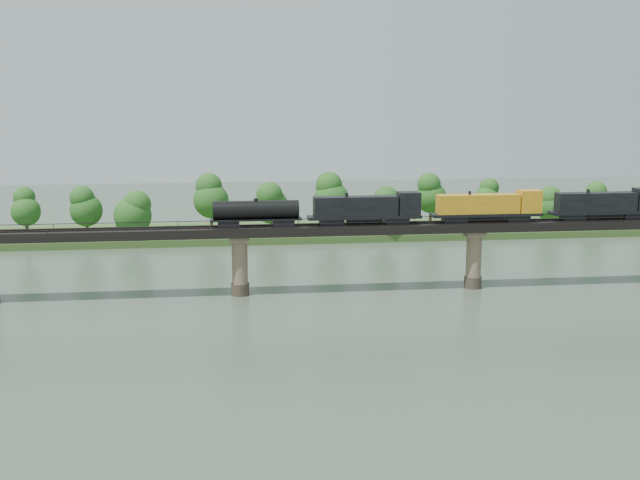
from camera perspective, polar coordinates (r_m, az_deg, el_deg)
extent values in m
plane|color=#364537|center=(105.71, -5.22, -7.93)|extent=(400.00, 400.00, 0.00)
cube|color=#304E1F|center=(188.12, -6.15, 0.49)|extent=(300.00, 24.00, 1.60)
cylinder|color=#473A2D|center=(134.26, -5.69, -3.49)|extent=(3.00, 3.00, 2.00)
cylinder|color=#8C735C|center=(133.24, -5.72, -1.61)|extent=(2.60, 2.60, 9.00)
cube|color=#8C735C|center=(132.46, -5.75, 0.08)|extent=(3.20, 3.20, 1.00)
cylinder|color=#473A2D|center=(140.96, 10.81, -2.95)|extent=(3.00, 3.00, 2.00)
cylinder|color=#8C735C|center=(140.00, 10.88, -1.16)|extent=(2.60, 2.60, 9.00)
cube|color=#8C735C|center=(139.26, 10.93, 0.45)|extent=(3.20, 3.20, 1.00)
cube|color=black|center=(132.24, -5.76, 0.61)|extent=(220.00, 5.00, 1.50)
cube|color=black|center=(131.36, -5.76, 0.91)|extent=(220.00, 0.12, 0.16)
cube|color=black|center=(132.84, -5.78, 1.02)|extent=(220.00, 0.12, 0.16)
cube|color=black|center=(129.63, -5.75, 1.06)|extent=(220.00, 0.10, 0.10)
cube|color=black|center=(134.37, -5.80, 1.40)|extent=(220.00, 0.10, 0.10)
cube|color=black|center=(129.69, -5.74, 0.91)|extent=(0.08, 0.08, 0.70)
cube|color=black|center=(134.43, -5.80, 1.25)|extent=(0.08, 0.08, 0.70)
cylinder|color=#382619|center=(183.81, -20.10, 0.47)|extent=(0.70, 0.70, 3.51)
sphere|color=#1A4B15|center=(183.11, -20.19, 1.91)|extent=(6.31, 6.31, 6.31)
sphere|color=#1A4B15|center=(182.73, -20.25, 2.82)|extent=(4.73, 4.73, 4.73)
cylinder|color=#382619|center=(183.93, -16.22, 0.68)|extent=(0.70, 0.70, 3.34)
sphere|color=#1A4B15|center=(183.25, -16.29, 2.05)|extent=(7.18, 7.18, 7.18)
sphere|color=#1A4B15|center=(182.88, -16.34, 2.91)|extent=(5.39, 5.39, 5.39)
cylinder|color=#382619|center=(179.99, -13.13, 0.53)|extent=(0.70, 0.70, 2.83)
sphere|color=#1A4B15|center=(179.40, -13.18, 1.72)|extent=(8.26, 8.26, 8.26)
sphere|color=#1A4B15|center=(179.06, -13.21, 2.46)|extent=(6.19, 6.19, 6.19)
cylinder|color=#382619|center=(185.35, -7.72, 1.17)|extent=(0.70, 0.70, 3.96)
sphere|color=#1A4B15|center=(184.58, -7.76, 2.79)|extent=(8.07, 8.07, 8.07)
sphere|color=#1A4B15|center=(184.17, -7.78, 3.81)|extent=(6.05, 6.05, 6.05)
cylinder|color=#382619|center=(184.25, -3.50, 1.08)|extent=(0.70, 0.70, 3.27)
sphere|color=#1A4B15|center=(183.59, -3.51, 2.42)|extent=(8.03, 8.03, 8.03)
sphere|color=#1A4B15|center=(183.23, -3.52, 3.27)|extent=(6.02, 6.02, 6.02)
cylinder|color=#382619|center=(186.77, 0.81, 1.33)|extent=(0.70, 0.70, 3.92)
sphere|color=#1A4B15|center=(186.00, 0.81, 2.92)|extent=(8.29, 8.29, 8.29)
sphere|color=#1A4B15|center=(185.60, 0.82, 3.92)|extent=(6.21, 6.21, 6.21)
cylinder|color=#382619|center=(181.93, 4.53, 0.91)|extent=(0.70, 0.70, 3.02)
sphere|color=#1A4B15|center=(181.30, 4.55, 2.17)|extent=(7.74, 7.74, 7.74)
sphere|color=#1A4B15|center=(180.96, 4.56, 2.96)|extent=(5.80, 5.80, 5.80)
cylinder|color=#382619|center=(193.24, 7.85, 1.53)|extent=(0.70, 0.70, 3.80)
sphere|color=#1A4B15|center=(192.52, 7.89, 3.01)|extent=(7.47, 7.47, 7.47)
sphere|color=#1A4B15|center=(192.14, 7.92, 3.95)|extent=(5.60, 5.60, 5.60)
cylinder|color=#382619|center=(197.46, 11.67, 1.54)|extent=(0.70, 0.70, 3.38)
sphere|color=#1A4B15|center=(196.82, 11.72, 2.83)|extent=(6.23, 6.23, 6.23)
sphere|color=#1A4B15|center=(196.47, 11.75, 3.65)|extent=(4.67, 4.67, 4.67)
cylinder|color=#382619|center=(197.05, 16.04, 1.24)|extent=(0.70, 0.70, 2.77)
sphere|color=#1A4B15|center=(196.52, 16.09, 2.30)|extent=(7.04, 7.04, 7.04)
sphere|color=#1A4B15|center=(196.22, 16.12, 2.97)|extent=(5.28, 5.28, 5.28)
cylinder|color=#382619|center=(207.21, 18.85, 1.54)|extent=(0.70, 0.70, 2.94)
sphere|color=#1A4B15|center=(206.67, 18.92, 2.62)|extent=(6.73, 6.73, 6.73)
sphere|color=#1A4B15|center=(206.37, 18.96, 3.29)|extent=(5.05, 5.05, 5.05)
cube|color=black|center=(150.15, 21.37, 1.63)|extent=(4.01, 2.41, 1.10)
cube|color=black|center=(145.21, 17.54, 1.58)|extent=(4.01, 2.41, 1.10)
cube|color=black|center=(147.50, 19.50, 1.88)|extent=(19.07, 3.01, 0.50)
cube|color=black|center=(146.58, 19.02, 2.59)|extent=(14.05, 2.71, 3.21)
cylinder|color=black|center=(147.58, 19.49, 1.66)|extent=(6.02, 1.40, 1.40)
cube|color=black|center=(141.32, 13.84, 1.53)|extent=(4.01, 2.41, 1.10)
cube|color=black|center=(137.77, 9.54, 1.47)|extent=(4.01, 2.41, 1.10)
cube|color=black|center=(139.34, 11.73, 1.79)|extent=(19.07, 3.01, 0.50)
cube|color=orange|center=(138.60, 11.17, 2.54)|extent=(14.05, 2.71, 3.21)
cube|color=orange|center=(141.65, 14.65, 2.69)|extent=(3.61, 3.01, 3.81)
cylinder|color=black|center=(139.42, 11.72, 1.56)|extent=(6.02, 1.40, 1.40)
cube|color=black|center=(135.23, 5.47, 1.40)|extent=(4.01, 2.41, 1.10)
cube|color=black|center=(133.27, 0.83, 1.31)|extent=(4.01, 2.41, 1.10)
cube|color=black|center=(134.03, 3.17, 1.65)|extent=(19.07, 3.01, 0.50)
cube|color=black|center=(133.50, 2.54, 2.43)|extent=(14.05, 2.71, 3.21)
cube|color=black|center=(135.26, 6.32, 2.61)|extent=(3.61, 3.01, 3.81)
cylinder|color=black|center=(134.12, 3.17, 1.42)|extent=(6.02, 1.40, 1.40)
cube|color=black|center=(132.40, -2.61, 1.24)|extent=(3.51, 2.21, 1.10)
cube|color=black|center=(132.00, -6.53, 1.15)|extent=(3.51, 2.21, 1.10)
cube|color=black|center=(132.02, -4.57, 1.48)|extent=(15.05, 2.41, 0.30)
cylinder|color=black|center=(131.77, -4.58, 2.16)|extent=(14.05, 3.01, 3.01)
cylinder|color=black|center=(131.55, -4.59, 2.86)|extent=(0.70, 0.70, 0.50)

